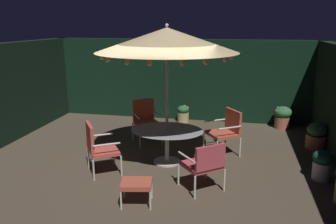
% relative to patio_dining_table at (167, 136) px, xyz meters
% --- Properties ---
extents(ground_plane, '(8.16, 7.75, 0.02)m').
position_rel_patio_dining_table_xyz_m(ground_plane, '(-0.27, -0.17, -0.61)').
color(ground_plane, '#4F4234').
extents(hedge_backdrop_rear, '(8.16, 0.30, 2.43)m').
position_rel_patio_dining_table_xyz_m(hedge_backdrop_rear, '(-0.27, 3.56, 0.62)').
color(hedge_backdrop_rear, black).
rests_on(hedge_backdrop_rear, ground_plane).
extents(patio_dining_table, '(1.53, 1.25, 0.74)m').
position_rel_patio_dining_table_xyz_m(patio_dining_table, '(0.00, 0.00, 0.00)').
color(patio_dining_table, silver).
rests_on(patio_dining_table, ground_plane).
extents(patio_umbrella, '(2.85, 2.85, 2.90)m').
position_rel_patio_dining_table_xyz_m(patio_umbrella, '(0.00, -0.00, 1.98)').
color(patio_umbrella, silver).
rests_on(patio_umbrella, ground_plane).
extents(patio_chair_north, '(0.82, 0.85, 1.03)m').
position_rel_patio_dining_table_xyz_m(patio_chair_north, '(-1.22, -0.79, -0.02)').
color(patio_chair_north, silver).
rests_on(patio_chair_north, ground_plane).
extents(patio_chair_northeast, '(0.87, 0.87, 0.90)m').
position_rel_patio_dining_table_xyz_m(patio_chair_northeast, '(0.91, -1.12, -0.07)').
color(patio_chair_northeast, silver).
rests_on(patio_chair_northeast, ground_plane).
extents(patio_chair_east, '(0.87, 0.88, 1.01)m').
position_rel_patio_dining_table_xyz_m(patio_chair_east, '(1.21, 0.81, -0.02)').
color(patio_chair_east, silver).
rests_on(patio_chair_east, ground_plane).
extents(patio_chair_southeast, '(0.83, 0.84, 1.05)m').
position_rel_patio_dining_table_xyz_m(patio_chair_southeast, '(-0.80, 1.22, 0.01)').
color(patio_chair_southeast, silver).
rests_on(patio_chair_southeast, ground_plane).
extents(ottoman_footrest, '(0.57, 0.50, 0.40)m').
position_rel_patio_dining_table_xyz_m(ottoman_footrest, '(-0.13, -1.81, -0.25)').
color(ottoman_footrest, beige).
rests_on(ottoman_footrest, ground_plane).
extents(potted_plant_left_near, '(0.48, 0.48, 0.63)m').
position_rel_patio_dining_table_xyz_m(potted_plant_left_near, '(3.30, 1.54, -0.28)').
color(potted_plant_left_near, '#AD6742').
rests_on(potted_plant_left_near, ground_plane).
extents(potted_plant_right_far, '(0.35, 0.35, 0.51)m').
position_rel_patio_dining_table_xyz_m(potted_plant_right_far, '(-0.16, 3.14, -0.33)').
color(potted_plant_right_far, tan).
rests_on(potted_plant_right_far, ground_plane).
extents(potted_plant_back_center, '(0.38, 0.38, 0.58)m').
position_rel_patio_dining_table_xyz_m(potted_plant_back_center, '(3.06, -0.22, -0.28)').
color(potted_plant_back_center, beige).
rests_on(potted_plant_back_center, ground_plane).
extents(potted_plant_back_right, '(0.48, 0.48, 0.63)m').
position_rel_patio_dining_table_xyz_m(potted_plant_back_right, '(2.70, 3.08, -0.26)').
color(potted_plant_back_right, '#B16049').
rests_on(potted_plant_back_right, ground_plane).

